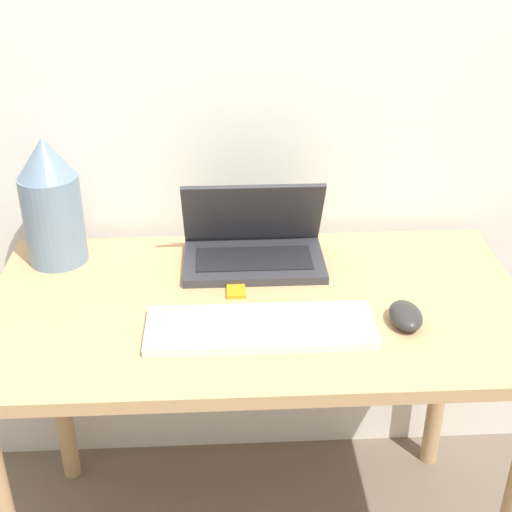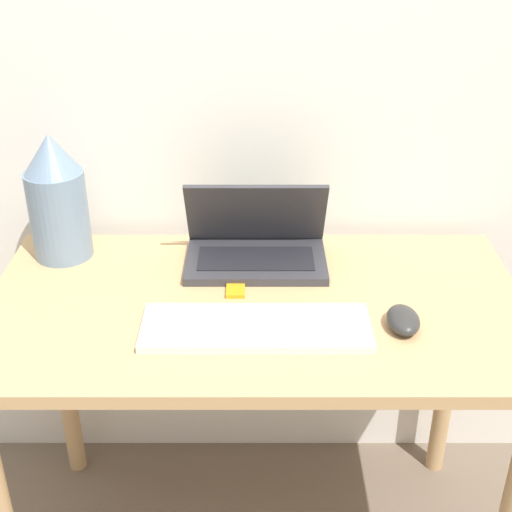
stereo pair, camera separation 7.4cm
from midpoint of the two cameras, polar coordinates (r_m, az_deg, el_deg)
wall_back at (r=1.75m, az=-1.85°, el=17.09°), size 6.00×0.05×2.50m
desk at (r=1.63m, az=-1.20°, el=-6.82°), size 1.19×0.65×0.76m
laptop at (r=1.71m, az=-1.44°, el=0.95°), size 0.33×0.21×0.21m
keyboard at (r=1.47m, az=-1.26°, el=-5.75°), size 0.47×0.16×0.02m
mouse at (r=1.51m, az=10.51°, el=-4.72°), size 0.07×0.11×0.04m
vase at (r=1.75m, az=-17.26°, el=4.10°), size 0.14×0.14×0.31m
mp3_player at (r=1.61m, az=-2.94°, el=-2.73°), size 0.04×0.07×0.01m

